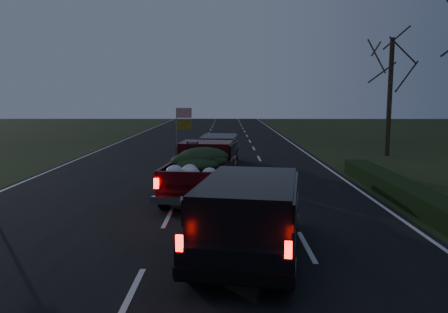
# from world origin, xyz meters

# --- Properties ---
(ground) EXTENTS (120.00, 120.00, 0.00)m
(ground) POSITION_xyz_m (0.00, 0.00, 0.00)
(ground) COLOR black
(ground) RESTS_ON ground
(road_asphalt) EXTENTS (14.00, 120.00, 0.02)m
(road_asphalt) POSITION_xyz_m (0.00, 0.00, 0.01)
(road_asphalt) COLOR black
(road_asphalt) RESTS_ON ground
(hedge_row) EXTENTS (1.00, 10.00, 0.60)m
(hedge_row) POSITION_xyz_m (7.80, 3.00, 0.30)
(hedge_row) COLOR black
(hedge_row) RESTS_ON ground
(bare_tree_far) EXTENTS (3.60, 3.60, 7.00)m
(bare_tree_far) POSITION_xyz_m (11.50, 14.00, 5.23)
(bare_tree_far) COLOR black
(bare_tree_far) RESTS_ON ground
(pickup_truck) EXTENTS (2.61, 5.54, 2.81)m
(pickup_truck) POSITION_xyz_m (0.86, 2.95, 1.05)
(pickup_truck) COLOR #3D080C
(pickup_truck) RESTS_ON ground
(lead_suv) EXTENTS (2.12, 4.49, 1.26)m
(lead_suv) POSITION_xyz_m (1.33, 10.08, 0.95)
(lead_suv) COLOR black
(lead_suv) RESTS_ON ground
(rear_suv) EXTENTS (2.88, 5.21, 1.42)m
(rear_suv) POSITION_xyz_m (2.21, -3.10, 1.07)
(rear_suv) COLOR black
(rear_suv) RESTS_ON ground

